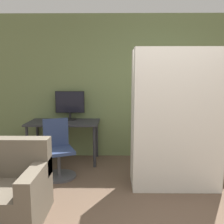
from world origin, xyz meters
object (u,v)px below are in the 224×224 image
bookshelf (200,119)px  armchair (7,190)px  monitor (70,104)px  office_chair (58,154)px  mattress_far (173,118)px  mattress_near (180,122)px

bookshelf → armchair: size_ratio=1.89×
monitor → office_chair: bearing=-93.0°
office_chair → bookshelf: bearing=19.7°
bookshelf → mattress_far: size_ratio=0.83×
office_chair → mattress_near: 1.92m
monitor → mattress_near: bearing=-39.7°
mattress_near → mattress_far: (0.00, 0.35, -0.00)m
mattress_near → mattress_far: mattress_near is taller
monitor → mattress_near: mattress_near is taller
mattress_far → armchair: mattress_far is taller
armchair → mattress_near: bearing=17.6°
mattress_near → armchair: bearing=-162.4°
bookshelf → mattress_far: mattress_far is taller
monitor → bookshelf: bearing=0.3°
mattress_far → armchair: size_ratio=2.27×
mattress_near → mattress_far: bearing=90.0°
mattress_near → bookshelf: bearing=62.2°
monitor → mattress_near: 2.20m
mattress_far → armchair: 2.36m
bookshelf → mattress_near: size_ratio=0.83×
office_chair → bookshelf: bookshelf is taller
office_chair → armchair: 1.21m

